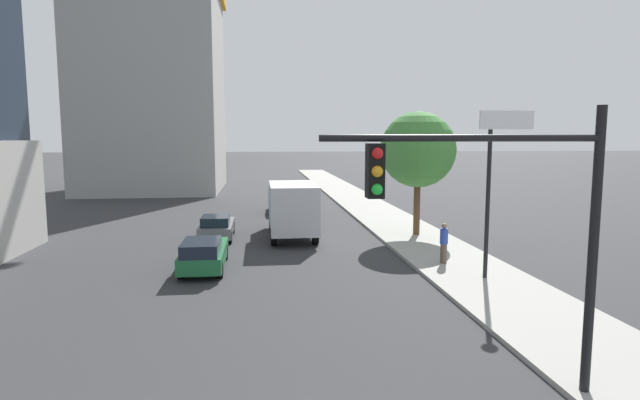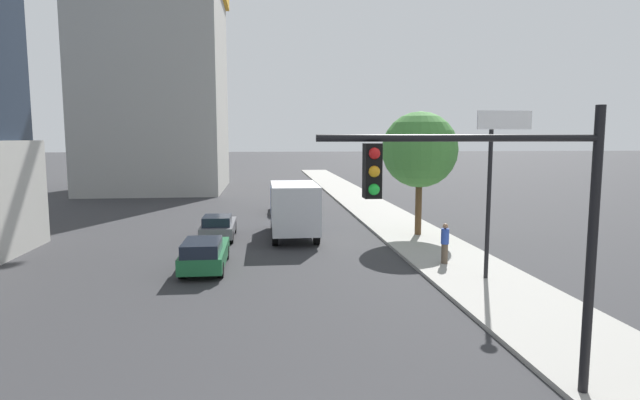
% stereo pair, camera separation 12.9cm
% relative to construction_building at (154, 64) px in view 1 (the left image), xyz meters
% --- Properties ---
extents(sidewalk, '(4.07, 120.00, 0.15)m').
position_rel_construction_building_xyz_m(sidewalk, '(19.19, -30.17, -13.00)').
color(sidewalk, '#9E9B93').
rests_on(sidewalk, ground).
extents(construction_building, '(20.86, 16.66, 32.18)m').
position_rel_construction_building_xyz_m(construction_building, '(0.00, 0.00, 0.00)').
color(construction_building, '#B2AFA8').
rests_on(construction_building, ground).
extents(traffic_light_pole, '(5.79, 0.48, 6.00)m').
position_rel_construction_building_xyz_m(traffic_light_pole, '(15.53, -46.66, -8.83)').
color(traffic_light_pole, black).
rests_on(traffic_light_pole, sidewalk).
extents(street_lamp, '(0.44, 0.44, 6.22)m').
position_rel_construction_building_xyz_m(street_lamp, '(19.31, -37.84, -8.89)').
color(street_lamp, black).
rests_on(street_lamp, sidewalk).
extents(street_tree, '(4.14, 4.14, 6.77)m').
position_rel_construction_building_xyz_m(street_tree, '(19.38, -28.79, -8.24)').
color(street_tree, brown).
rests_on(street_tree, sidewalk).
extents(car_gray, '(1.73, 4.35, 1.37)m').
position_rel_construction_building_xyz_m(car_gray, '(8.38, -28.15, -12.39)').
color(car_gray, slate).
rests_on(car_gray, ground).
extents(car_green, '(1.73, 4.63, 1.41)m').
position_rel_construction_building_xyz_m(car_green, '(8.38, -34.86, -12.36)').
color(car_green, '#1E6638').
rests_on(car_green, ground).
extents(car_black, '(1.94, 4.75, 1.40)m').
position_rel_construction_building_xyz_m(car_black, '(12.49, -18.40, -12.36)').
color(car_black, black).
rests_on(car_black, ground).
extents(box_truck, '(2.44, 6.85, 3.06)m').
position_rel_construction_building_xyz_m(box_truck, '(12.49, -28.13, -11.35)').
color(box_truck, '#1E4799').
rests_on(box_truck, ground).
extents(pedestrian_blue_shirt, '(0.34, 0.34, 1.73)m').
position_rel_construction_building_xyz_m(pedestrian_blue_shirt, '(18.53, -35.43, -12.04)').
color(pedestrian_blue_shirt, brown).
rests_on(pedestrian_blue_shirt, sidewalk).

